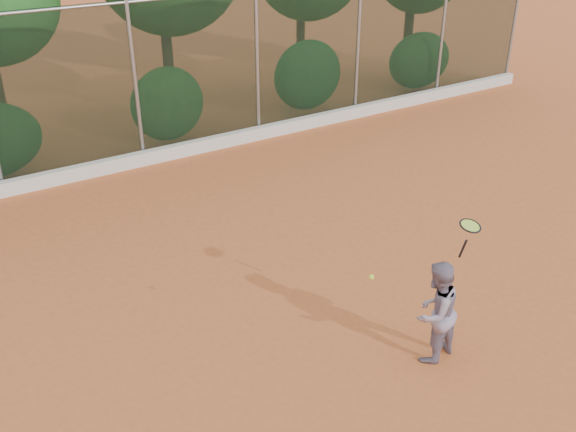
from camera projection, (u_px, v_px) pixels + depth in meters
ground at (326, 320)px, 9.23m from camera, size 80.00×80.00×0.00m
concrete_curb at (146, 158)px, 14.24m from camera, size 24.00×0.20×0.30m
tennis_player at (435, 312)px, 8.20m from camera, size 0.79×0.66×1.43m
chainlink_fence at (135, 80)px, 13.58m from camera, size 24.09×0.09×3.50m
tennis_racket at (469, 228)px, 7.72m from camera, size 0.31×0.30×0.53m
tennis_ball_in_flight at (371, 277)px, 7.13m from camera, size 0.06×0.06×0.06m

